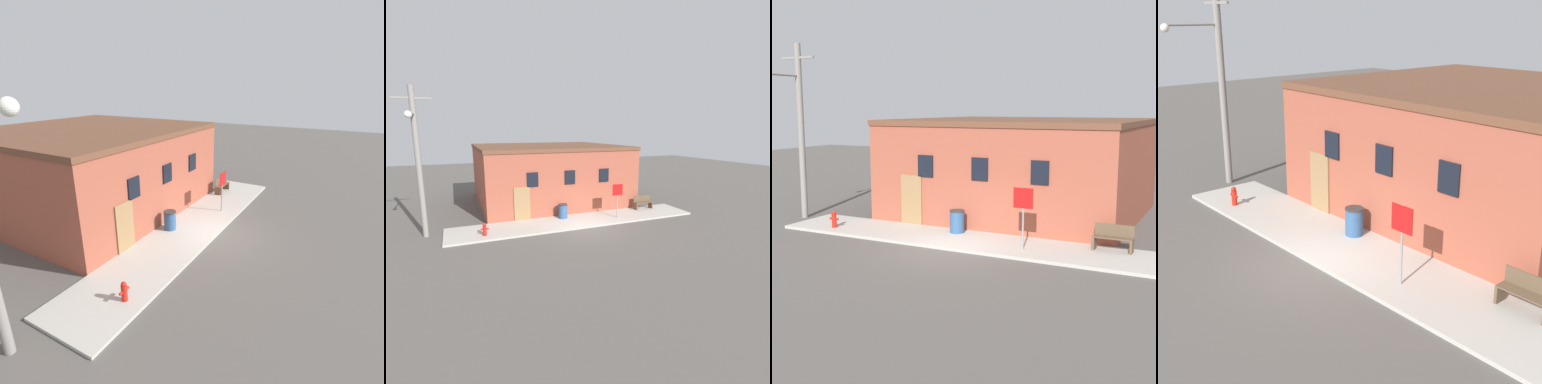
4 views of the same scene
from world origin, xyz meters
TOP-DOWN VIEW (x-y plane):
  - ground_plane at (0.00, 0.00)m, footprint 80.00×80.00m
  - sidewalk at (0.00, 1.39)m, footprint 15.45×2.78m
  - brick_building at (-0.00, 7.73)m, footprint 10.69×10.02m
  - fire_hydrant at (-5.65, 0.70)m, footprint 0.42×0.20m
  - stop_sign at (2.51, 0.94)m, footprint 0.71×0.06m
  - bench at (5.35, 2.22)m, footprint 1.35×0.44m
  - trash_bin at (-0.71, 2.19)m, footprint 0.59×0.59m
  - utility_pole at (-8.56, 1.95)m, footprint 1.80×2.41m

SIDE VIEW (x-z plane):
  - ground_plane at x=0.00m, z-range 0.00..0.00m
  - sidewalk at x=0.00m, z-range 0.00..0.11m
  - fire_hydrant at x=-5.65m, z-range 0.11..0.81m
  - bench at x=5.35m, z-range 0.10..1.01m
  - trash_bin at x=-0.71m, z-range 0.12..1.02m
  - stop_sign at x=2.51m, z-range 0.56..2.74m
  - brick_building at x=0.00m, z-range 0.00..4.47m
  - utility_pole at x=-8.56m, z-range 0.28..8.06m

